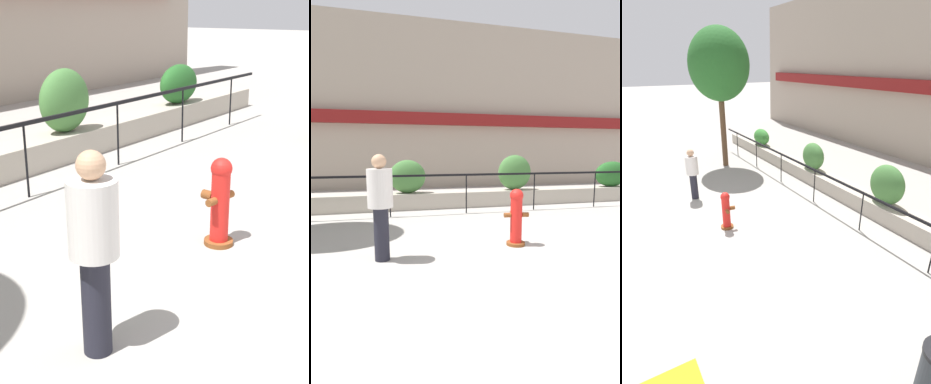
{
  "view_description": "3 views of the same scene",
  "coord_description": "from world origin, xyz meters",
  "views": [
    {
      "loc": [
        -5.09,
        -1.04,
        2.72
      ],
      "look_at": [
        -0.03,
        2.55,
        0.56
      ],
      "focal_mm": 50.0,
      "sensor_mm": 36.0,
      "label": 1
    },
    {
      "loc": [
        -2.11,
        -3.39,
        1.76
      ],
      "look_at": [
        -0.41,
        3.36,
        0.83
      ],
      "focal_mm": 28.0,
      "sensor_mm": 36.0,
      "label": 2
    },
    {
      "loc": [
        7.29,
        -0.73,
        4.31
      ],
      "look_at": [
        0.46,
        3.19,
        0.9
      ],
      "focal_mm": 28.0,
      "sensor_mm": 36.0,
      "label": 3
    }
  ],
  "objects": [
    {
      "name": "pedestrian",
      "position": [
        -2.28,
        1.53,
        0.99
      ],
      "size": [
        0.45,
        0.45,
        1.73
      ],
      "color": "black",
      "rests_on": "ground"
    },
    {
      "name": "fence_railing_segment",
      "position": [
        -0.0,
        4.9,
        1.02
      ],
      "size": [
        15.0,
        0.05,
        1.15
      ],
      "color": "black",
      "rests_on": "ground"
    },
    {
      "name": "hedge_bush_1",
      "position": [
        -1.59,
        6.0,
        1.01
      ],
      "size": [
        1.1,
        0.6,
        1.02
      ],
      "primitive_type": "ellipsoid",
      "color": "#427538",
      "rests_on": "planter_wall_low"
    },
    {
      "name": "hedge_bush_2",
      "position": [
        1.96,
        6.0,
        1.08
      ],
      "size": [
        1.15,
        0.59,
        1.17
      ],
      "primitive_type": "ellipsoid",
      "color": "#427538",
      "rests_on": "planter_wall_low"
    },
    {
      "name": "building_facade",
      "position": [
        0.0,
        11.98,
        3.99
      ],
      "size": [
        30.0,
        1.36,
        8.0
      ],
      "color": "gray",
      "rests_on": "ground"
    },
    {
      "name": "fire_hydrant",
      "position": [
        0.17,
        1.75,
        0.55
      ],
      "size": [
        0.48,
        0.45,
        1.08
      ],
      "color": "brown",
      "rests_on": "ground"
    },
    {
      "name": "hedge_bush_3",
      "position": [
        5.84,
        6.0,
        0.96
      ],
      "size": [
        1.38,
        0.57,
        0.92
      ],
      "primitive_type": "ellipsoid",
      "color": "#235B23",
      "rests_on": "planter_wall_low"
    },
    {
      "name": "ground_plane",
      "position": [
        0.0,
        0.0,
        0.0
      ],
      "size": [
        120.0,
        120.0,
        0.0
      ],
      "primitive_type": "plane",
      "color": "#9E9991"
    },
    {
      "name": "planter_wall_low",
      "position": [
        0.0,
        6.0,
        0.25
      ],
      "size": [
        18.0,
        0.7,
        0.5
      ],
      "primitive_type": "cube",
      "color": "#ADA393",
      "rests_on": "ground"
    }
  ]
}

